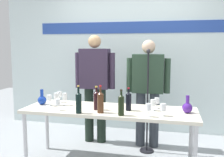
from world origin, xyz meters
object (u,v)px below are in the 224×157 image
(wine_bottle_1, at_px, (121,104))
(wine_bottle_3, at_px, (100,102))
(display_table, at_px, (109,113))
(wine_glass_right_0, at_px, (157,101))
(presenter_right, at_px, (148,86))
(wine_glass_left_0, at_px, (57,96))
(presenter_left, at_px, (95,81))
(wine_bottle_4, at_px, (128,101))
(wine_glass_left_1, at_px, (60,94))
(microphone_stand, at_px, (147,118))
(wine_glass_left_2, at_px, (58,102))
(wine_bottle_0, at_px, (96,100))
(wine_glass_left_4, at_px, (49,98))
(wine_bottle_2, at_px, (79,102))
(decanter_blue_right, at_px, (187,107))
(wine_glass_right_3, at_px, (163,107))
(wine_glass_right_2, at_px, (153,103))
(wine_glass_right_1, at_px, (148,107))
(wine_glass_left_3, at_px, (65,97))
(decanter_blue_left, at_px, (42,99))

(wine_bottle_1, distance_m, wine_bottle_3, 0.27)
(display_table, xyz_separation_m, wine_glass_right_0, (0.58, 0.16, 0.16))
(presenter_right, xyz_separation_m, wine_glass_left_0, (-1.14, -0.71, -0.07))
(presenter_left, distance_m, wine_bottle_4, 1.01)
(presenter_right, xyz_separation_m, wine_bottle_1, (-0.21, -1.00, -0.06))
(wine_glass_left_1, distance_m, microphone_stand, 1.28)
(wine_glass_left_0, distance_m, wine_glass_left_2, 0.28)
(wine_bottle_0, height_order, wine_glass_left_4, wine_bottle_0)
(wine_bottle_2, height_order, wine_glass_left_2, wine_bottle_2)
(wine_bottle_1, distance_m, wine_glass_left_0, 0.97)
(decanter_blue_right, xyz_separation_m, wine_glass_left_2, (-1.53, -0.24, 0.03))
(decanter_blue_right, xyz_separation_m, wine_glass_left_4, (-1.75, -0.04, 0.04))
(decanter_blue_right, relative_size, wine_glass_left_1, 1.33)
(display_table, distance_m, wine_bottle_2, 0.46)
(wine_bottle_0, relative_size, wine_glass_left_0, 1.76)
(wine_glass_left_0, bearing_deg, wine_bottle_2, -35.85)
(wine_glass_right_0, bearing_deg, wine_glass_left_2, -162.04)
(wine_bottle_0, distance_m, wine_glass_left_4, 0.67)
(wine_glass_left_4, bearing_deg, wine_glass_right_3, -6.07)
(wine_glass_left_0, bearing_deg, wine_glass_left_1, 100.41)
(wine_bottle_0, height_order, wine_bottle_1, wine_bottle_1)
(wine_glass_right_2, bearing_deg, wine_glass_left_4, -177.44)
(wine_glass_left_1, xyz_separation_m, wine_glass_left_2, (0.16, -0.41, -0.01))
(wine_glass_right_1, relative_size, wine_glass_right_2, 1.10)
(wine_glass_left_3, bearing_deg, wine_glass_right_2, -1.13)
(wine_glass_left_1, bearing_deg, decanter_blue_right, -5.52)
(presenter_right, xyz_separation_m, wine_glass_left_4, (-1.22, -0.76, -0.08))
(wine_glass_right_1, bearing_deg, microphone_stand, 95.94)
(wine_glass_left_1, bearing_deg, wine_glass_left_3, -43.26)
(wine_glass_right_0, bearing_deg, wine_glass_left_4, -172.71)
(wine_glass_left_3, relative_size, wine_glass_right_3, 1.14)
(wine_bottle_3, bearing_deg, decanter_blue_left, 165.83)
(presenter_right, bearing_deg, wine_glass_left_4, -148.27)
(decanter_blue_left, bearing_deg, wine_glass_right_3, -7.06)
(wine_glass_left_1, bearing_deg, wine_glass_right_1, -18.82)
(wine_bottle_3, distance_m, wine_glass_left_1, 0.80)
(wine_bottle_3, distance_m, wine_glass_left_2, 0.53)
(wine_bottle_4, distance_m, wine_glass_right_2, 0.30)
(display_table, bearing_deg, wine_glass_left_3, 174.11)
(decanter_blue_right, relative_size, wine_glass_left_0, 1.25)
(wine_glass_left_0, bearing_deg, wine_glass_left_2, -61.23)
(wine_glass_left_1, bearing_deg, wine_bottle_3, -28.95)
(wine_bottle_1, xyz_separation_m, wine_glass_right_3, (0.46, 0.08, -0.03))
(display_table, distance_m, wine_bottle_3, 0.28)
(wine_glass_left_2, bearing_deg, microphone_stand, 36.29)
(wine_glass_left_4, relative_size, wine_glass_right_2, 1.06)
(wine_glass_left_4, xyz_separation_m, microphone_stand, (1.24, 0.55, -0.35))
(decanter_blue_right, xyz_separation_m, wine_bottle_0, (-1.08, -0.10, 0.06))
(wine_bottle_0, xyz_separation_m, wine_glass_left_4, (-0.67, 0.06, -0.02))
(wine_bottle_1, height_order, wine_bottle_2, wine_bottle_2)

